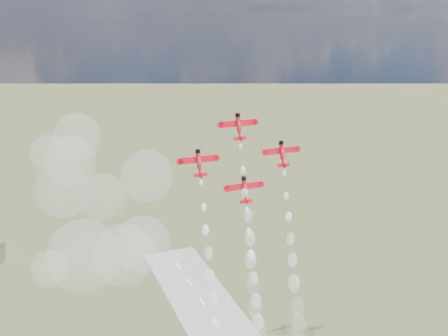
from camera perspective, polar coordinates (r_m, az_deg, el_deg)
name	(u,v)px	position (r m, az deg, el deg)	size (l,w,h in m)	color
plane_lead	(239,126)	(165.31, 1.61, 4.59)	(12.08, 4.71, 8.45)	red
plane_left	(199,162)	(160.36, -2.75, 0.63)	(12.08, 4.71, 8.45)	red
plane_right	(282,153)	(171.28, 6.34, 1.61)	(12.08, 4.71, 8.45)	red
plane_slot	(245,189)	(165.88, 2.28, -2.30)	(12.08, 4.71, 8.45)	red
smoke_trail_lead	(254,292)	(171.89, 3.28, -13.31)	(5.27, 18.77, 59.49)	white
smoke_trail_left	(216,331)	(170.09, -0.83, -17.35)	(5.81, 19.23, 59.17)	white
smoke_trail_right	(297,313)	(180.41, 7.97, -15.35)	(5.44, 19.12, 59.11)	white
drifted_smoke_cloud	(99,217)	(162.09, -13.47, -5.18)	(45.05, 36.45, 53.55)	white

